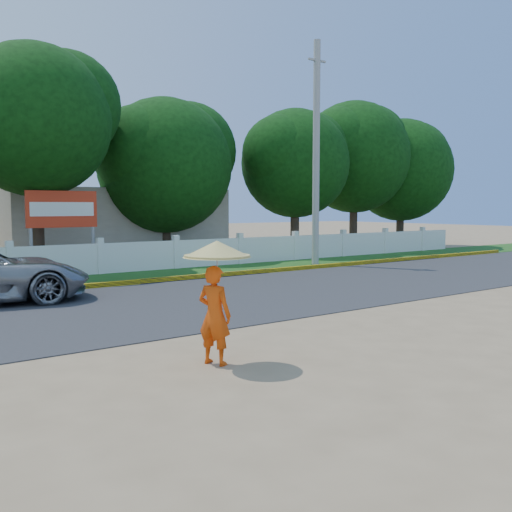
{
  "coord_description": "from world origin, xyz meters",
  "views": [
    {
      "loc": [
        -7.48,
        -8.07,
        2.39
      ],
      "look_at": [
        0.0,
        2.0,
        1.3
      ],
      "focal_mm": 40.0,
      "sensor_mm": 36.0,
      "label": 1
    }
  ],
  "objects": [
    {
      "name": "road",
      "position": [
        0.0,
        4.5,
        0.01
      ],
      "size": [
        60.0,
        7.0,
        0.02
      ],
      "primitive_type": "cube",
      "color": "#38383A",
      "rests_on": "ground"
    },
    {
      "name": "utility_pole",
      "position": [
        8.35,
        9.17,
        4.5
      ],
      "size": [
        0.28,
        0.28,
        9.0
      ],
      "primitive_type": "cylinder",
      "color": "gray",
      "rests_on": "ground"
    },
    {
      "name": "ground",
      "position": [
        0.0,
        0.0,
        0.0
      ],
      "size": [
        120.0,
        120.0,
        0.0
      ],
      "primitive_type": "plane",
      "color": "#9E8460",
      "rests_on": "ground"
    },
    {
      "name": "fence",
      "position": [
        0.0,
        11.2,
        0.55
      ],
      "size": [
        40.0,
        0.1,
        1.1
      ],
      "primitive_type": "cube",
      "color": "silver",
      "rests_on": "ground"
    },
    {
      "name": "grass_verge",
      "position": [
        0.0,
        9.75,
        0.01
      ],
      "size": [
        60.0,
        3.5,
        0.03
      ],
      "primitive_type": "cube",
      "color": "#2D601E",
      "rests_on": "ground"
    },
    {
      "name": "billboard",
      "position": [
        -0.93,
        12.3,
        2.14
      ],
      "size": [
        2.5,
        0.13,
        2.95
      ],
      "color": "gray",
      "rests_on": "ground"
    },
    {
      "name": "curb",
      "position": [
        0.0,
        8.05,
        0.08
      ],
      "size": [
        40.0,
        0.18,
        0.16
      ],
      "primitive_type": "cube",
      "color": "yellow",
      "rests_on": "ground"
    },
    {
      "name": "monk_with_parasol",
      "position": [
        -2.9,
        -0.88,
        1.23
      ],
      "size": [
        1.03,
        1.03,
        1.88
      ],
      "color": "#D7440B",
      "rests_on": "ground"
    },
    {
      "name": "tree_row",
      "position": [
        3.92,
        14.25,
        4.78
      ],
      "size": [
        38.69,
        7.71,
        8.63
      ],
      "color": "#473828",
      "rests_on": "ground"
    },
    {
      "name": "building_near",
      "position": [
        3.0,
        18.0,
        1.6
      ],
      "size": [
        10.0,
        6.0,
        3.2
      ],
      "primitive_type": "cube",
      "color": "#B7AD99",
      "rests_on": "ground"
    }
  ]
}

